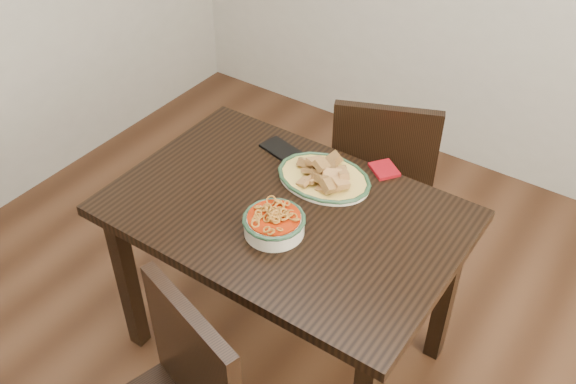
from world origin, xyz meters
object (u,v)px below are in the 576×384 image
Objects in this scene: fish_plate at (324,171)px; smartphone at (282,150)px; dining_table at (285,230)px; chair_far at (382,172)px; noodle_bowl at (274,222)px.

fish_plate is 2.06× the size of smartphone.
chair_far reaches higher than dining_table.
chair_far is 0.84m from noodle_bowl.
fish_plate is 1.68× the size of noodle_bowl.
chair_far is 2.55× the size of fish_plate.
noodle_bowl is (-0.00, -0.79, 0.29)m from chair_far.
dining_table is at bearing -40.38° from smartphone.
chair_far is at bearing 86.39° from dining_table.
fish_plate is at bearing 65.02° from chair_far.
noodle_bowl is 0.46m from smartphone.
chair_far is at bearing 71.96° from smartphone.
dining_table is 0.26m from fish_plate.
noodle_bowl is 1.23× the size of smartphone.
smartphone is (-0.23, 0.06, -0.04)m from fish_plate.
smartphone is (-0.24, 0.39, -0.04)m from noodle_bowl.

